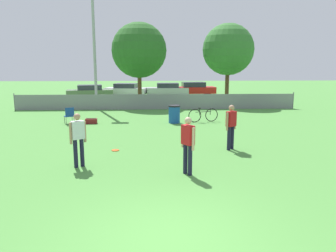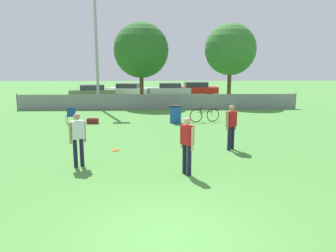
{
  "view_description": "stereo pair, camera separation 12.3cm",
  "coord_description": "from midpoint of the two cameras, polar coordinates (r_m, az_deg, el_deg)",
  "views": [
    {
      "loc": [
        -0.28,
        -5.67,
        3.22
      ],
      "look_at": [
        0.26,
        5.85,
        1.05
      ],
      "focal_mm": 35.0,
      "sensor_mm": 36.0,
      "label": 1
    },
    {
      "loc": [
        -0.16,
        -5.67,
        3.22
      ],
      "look_at": [
        0.26,
        5.85,
        1.05
      ],
      "focal_mm": 35.0,
      "sensor_mm": 36.0,
      "label": 2
    }
  ],
  "objects": [
    {
      "name": "ground_plane",
      "position": [
        6.52,
        0.14,
        -18.93
      ],
      "size": [
        120.0,
        120.0,
        0.0
      ],
      "primitive_type": "plane",
      "color": "#4C8C3D"
    },
    {
      "name": "fence_backline",
      "position": [
        23.82,
        -1.54,
        4.23
      ],
      "size": [
        20.29,
        0.07,
        1.21
      ],
      "color": "gray",
      "rests_on": "ground_plane"
    },
    {
      "name": "light_pole",
      "position": [
        24.9,
        -12.34,
        15.96
      ],
      "size": [
        0.9,
        0.36,
        9.68
      ],
      "color": "#9E9EA3",
      "rests_on": "ground_plane"
    },
    {
      "name": "tree_near_pole",
      "position": [
        26.48,
        -4.56,
        13.0
      ],
      "size": [
        4.33,
        4.33,
        6.48
      ],
      "color": "brown",
      "rests_on": "ground_plane"
    },
    {
      "name": "tree_far_right",
      "position": [
        27.53,
        10.93,
        12.95
      ],
      "size": [
        4.14,
        4.14,
        6.48
      ],
      "color": "brown",
      "rests_on": "ground_plane"
    },
    {
      "name": "player_defender_red",
      "position": [
        12.62,
        11.25,
        0.31
      ],
      "size": [
        0.44,
        0.41,
        1.73
      ],
      "rotation": [
        0.0,
        0.0,
        0.68
      ],
      "color": "#191933",
      "rests_on": "ground_plane"
    },
    {
      "name": "player_receiver_white",
      "position": [
        10.69,
        -15.13,
        -1.72
      ],
      "size": [
        0.47,
        0.39,
        1.73
      ],
      "rotation": [
        0.0,
        0.0,
        0.58
      ],
      "color": "#191933",
      "rests_on": "ground_plane"
    },
    {
      "name": "player_thrower_red",
      "position": [
        9.6,
        3.71,
        -2.75
      ],
      "size": [
        0.4,
        0.46,
        1.73
      ],
      "rotation": [
        0.0,
        0.0,
        -0.96
      ],
      "color": "#191933",
      "rests_on": "ground_plane"
    },
    {
      "name": "frisbee_disc",
      "position": [
        12.64,
        -8.85,
        -4.16
      ],
      "size": [
        0.29,
        0.29,
        0.03
      ],
      "color": "#E5591E",
      "rests_on": "ground_plane"
    },
    {
      "name": "folding_chair_sideline",
      "position": [
        18.81,
        -16.38,
        1.93
      ],
      "size": [
        0.63,
        0.64,
        0.91
      ],
      "rotation": [
        0.0,
        0.0,
        3.61
      ],
      "color": "#333338",
      "rests_on": "ground_plane"
    },
    {
      "name": "bicycle_sideline",
      "position": [
        18.68,
        6.58,
        1.89
      ],
      "size": [
        1.75,
        0.54,
        0.82
      ],
      "rotation": [
        0.0,
        0.0,
        0.23
      ],
      "color": "black",
      "rests_on": "ground_plane"
    },
    {
      "name": "trash_bin",
      "position": [
        18.26,
        1.51,
        2.1
      ],
      "size": [
        0.66,
        0.66,
        0.99
      ],
      "color": "#194C99",
      "rests_on": "ground_plane"
    },
    {
      "name": "gear_bag_sideline",
      "position": [
        18.59,
        -12.81,
        0.86
      ],
      "size": [
        0.61,
        0.34,
        0.3
      ],
      "color": "maroon",
      "rests_on": "ground_plane"
    },
    {
      "name": "parked_car_olive",
      "position": [
        32.86,
        -12.93,
        5.87
      ],
      "size": [
        4.6,
        2.47,
        1.27
      ],
      "rotation": [
        0.0,
        0.0,
        0.18
      ],
      "color": "black",
      "rests_on": "ground_plane"
    },
    {
      "name": "parked_car_white",
      "position": [
        34.62,
        -6.82,
        6.32
      ],
      "size": [
        4.52,
        2.61,
        1.28
      ],
      "rotation": [
        0.0,
        0.0,
        -0.2
      ],
      "color": "black",
      "rests_on": "ground_plane"
    },
    {
      "name": "parked_car_silver",
      "position": [
        34.69,
        0.45,
        6.4
      ],
      "size": [
        4.33,
        1.68,
        1.3
      ],
      "rotation": [
        0.0,
        0.0,
        0.0
      ],
      "color": "black",
      "rests_on": "ground_plane"
    },
    {
      "name": "parked_car_red",
      "position": [
        35.28,
        4.97,
        6.49
      ],
      "size": [
        4.68,
        2.09,
        1.38
      ],
      "rotation": [
        0.0,
        0.0,
        0.06
      ],
      "color": "black",
      "rests_on": "ground_plane"
    }
  ]
}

